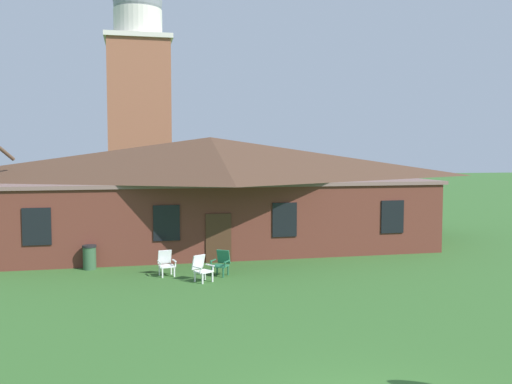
{
  "coord_description": "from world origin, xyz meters",
  "views": [
    {
      "loc": [
        -3.9,
        -8.61,
        4.75
      ],
      "look_at": [
        -0.02,
        8.91,
        3.44
      ],
      "focal_mm": 39.18,
      "sensor_mm": 36.0,
      "label": 1
    }
  ],
  "objects_px": {
    "lawn_chair_by_porch": "(166,263)",
    "lawn_chair_left_end": "(221,262)",
    "lawn_chair_near_door": "(201,268)",
    "trash_bin": "(89,257)"
  },
  "relations": [
    {
      "from": "lawn_chair_near_door",
      "to": "trash_bin",
      "type": "relative_size",
      "value": 0.98
    },
    {
      "from": "lawn_chair_left_end",
      "to": "trash_bin",
      "type": "height_order",
      "value": "trash_bin"
    },
    {
      "from": "lawn_chair_near_door",
      "to": "trash_bin",
      "type": "bearing_deg",
      "value": 143.78
    },
    {
      "from": "lawn_chair_left_end",
      "to": "trash_bin",
      "type": "relative_size",
      "value": 0.98
    },
    {
      "from": "lawn_chair_by_porch",
      "to": "lawn_chair_left_end",
      "type": "height_order",
      "value": "same"
    },
    {
      "from": "lawn_chair_by_porch",
      "to": "trash_bin",
      "type": "bearing_deg",
      "value": 148.6
    },
    {
      "from": "lawn_chair_by_porch",
      "to": "lawn_chair_left_end",
      "type": "distance_m",
      "value": 2.12
    },
    {
      "from": "lawn_chair_near_door",
      "to": "lawn_chair_left_end",
      "type": "xyz_separation_m",
      "value": [
        0.87,
        0.84,
        0.0
      ]
    },
    {
      "from": "trash_bin",
      "to": "lawn_chair_by_porch",
      "type": "bearing_deg",
      "value": -31.4
    },
    {
      "from": "trash_bin",
      "to": "lawn_chair_left_end",
      "type": "bearing_deg",
      "value": -23.63
    }
  ]
}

